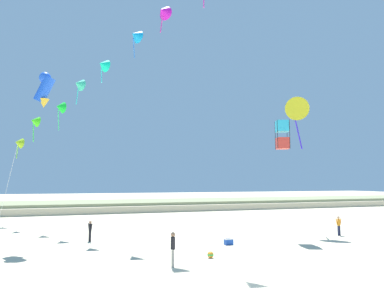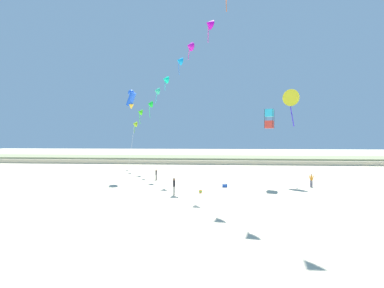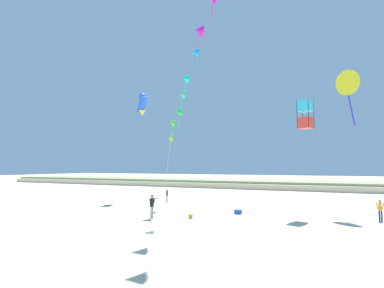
# 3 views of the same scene
# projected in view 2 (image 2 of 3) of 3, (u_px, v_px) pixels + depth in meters

# --- Properties ---
(ground_plane) EXTENTS (240.00, 240.00, 0.00)m
(ground_plane) POSITION_uv_depth(u_px,v_px,m) (186.00, 204.00, 22.03)
(ground_plane) COLOR beige
(dune_ridge) EXTENTS (120.00, 13.83, 1.32)m
(dune_ridge) POSITION_uv_depth(u_px,v_px,m) (203.00, 159.00, 62.40)
(dune_ridge) COLOR beige
(dune_ridge) RESTS_ON ground
(person_near_left) EXTENTS (0.24, 0.61, 1.73)m
(person_near_left) POSITION_uv_depth(u_px,v_px,m) (174.00, 185.00, 25.48)
(person_near_left) COLOR gray
(person_near_left) RESTS_ON ground
(person_near_right) EXTENTS (0.33, 0.48, 1.48)m
(person_near_right) POSITION_uv_depth(u_px,v_px,m) (156.00, 174.00, 34.75)
(person_near_right) COLOR black
(person_near_right) RESTS_ON ground
(person_mid_center) EXTENTS (0.55, 0.21, 1.56)m
(person_mid_center) POSITION_uv_depth(u_px,v_px,m) (311.00, 179.00, 29.86)
(person_mid_center) COLOR #282D4C
(person_mid_center) RESTS_ON ground
(kite_banner_string) EXTENTS (24.54, 31.32, 25.11)m
(kite_banner_string) POSITION_uv_depth(u_px,v_px,m) (184.00, 55.00, 33.32)
(kite_banner_string) COLOR #90C51D
(large_kite_low_lead) EXTENTS (1.27, 1.27, 2.26)m
(large_kite_low_lead) POSITION_uv_depth(u_px,v_px,m) (269.00, 119.00, 30.43)
(large_kite_low_lead) COLOR red
(large_kite_mid_trail) EXTENTS (1.75, 1.37, 2.67)m
(large_kite_mid_trail) POSITION_uv_depth(u_px,v_px,m) (131.00, 99.00, 35.15)
(large_kite_mid_trail) COLOR blue
(large_kite_high_solo) EXTENTS (2.27, 1.95, 4.79)m
(large_kite_high_solo) POSITION_uv_depth(u_px,v_px,m) (292.00, 98.00, 32.80)
(large_kite_high_solo) COLOR yellow
(beach_cooler) EXTENTS (0.58, 0.41, 0.46)m
(beach_cooler) POSITION_uv_depth(u_px,v_px,m) (225.00, 185.00, 29.84)
(beach_cooler) COLOR blue
(beach_cooler) RESTS_ON ground
(beach_ball) EXTENTS (0.36, 0.36, 0.36)m
(beach_ball) POSITION_uv_depth(u_px,v_px,m) (200.00, 191.00, 26.61)
(beach_ball) COLOR orange
(beach_ball) RESTS_ON ground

